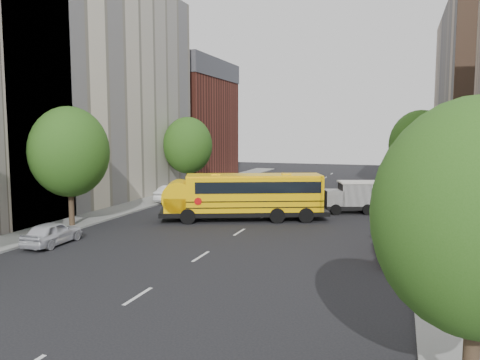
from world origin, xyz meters
The scene contains 18 objects.
ground centered at (0.00, 0.00, 0.00)m, with size 120.00×120.00×0.00m, color black.
sidewalk_left centered at (-11.50, 5.00, 0.06)m, with size 3.00×80.00×0.12m, color slate.
sidewalk_right centered at (11.50, 5.00, 0.06)m, with size 3.00×80.00×0.12m, color slate.
lane_markings centered at (0.00, 10.00, 0.01)m, with size 0.15×64.00×0.01m, color silver.
building_left_cream centered at (-18.00, 6.00, 10.00)m, with size 10.00×26.00×20.00m, color beige.
building_left_redbrick centered at (-18.00, 28.00, 6.50)m, with size 10.00×15.00×13.00m, color maroon.
street_tree_1 centered at (-11.00, -4.00, 4.95)m, with size 5.12×5.12×7.90m.
street_tree_2 centered at (-11.00, 14.00, 4.83)m, with size 4.99×4.99×7.71m.
street_tree_3 centered at (11.00, -18.00, 4.45)m, with size 4.61×4.61×7.11m.
street_tree_4 centered at (11.00, 14.00, 5.08)m, with size 5.25×5.25×8.10m.
street_tree_5 centered at (11.00, 26.00, 4.70)m, with size 4.86×4.86×7.51m.
school_bus centered at (-1.08, 1.86, 1.86)m, with size 11.91×6.89×3.33m.
safari_truck centered at (6.77, 7.70, 1.29)m, with size 6.04×3.73×2.45m.
parked_car_0 centered at (-8.80, -8.39, 0.66)m, with size 1.57×3.89×1.33m, color silver.
parked_car_1 centered at (-9.60, 8.05, 0.75)m, with size 1.58×4.53×1.49m, color white.
parked_car_3 centered at (9.60, -5.36, 0.77)m, with size 2.15×5.28×1.53m, color maroon.
parked_car_4 centered at (9.09, 10.81, 0.79)m, with size 1.86×4.63×1.58m, color #394963.
parked_car_5 centered at (9.60, 22.60, 0.67)m, with size 1.42×4.06×1.34m, color #979893.
Camera 1 is at (9.31, -29.17, 6.34)m, focal length 35.00 mm.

